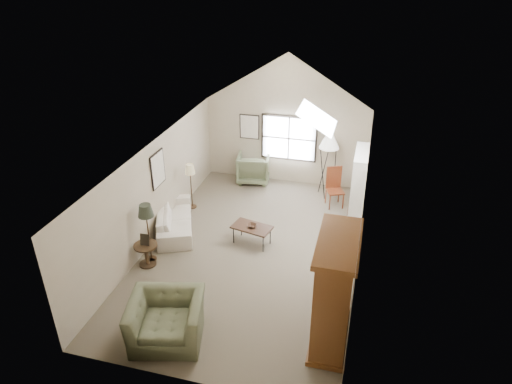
% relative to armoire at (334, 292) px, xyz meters
% --- Properties ---
extents(room_shell, '(5.01, 8.01, 4.00)m').
position_rel_armoire_xyz_m(room_shell, '(-2.18, 2.40, 2.11)').
color(room_shell, brown).
rests_on(room_shell, ground).
extents(window, '(1.72, 0.08, 1.42)m').
position_rel_armoire_xyz_m(window, '(-2.08, 6.36, 0.35)').
color(window, black).
rests_on(window, room_shell).
extents(skylight, '(0.80, 1.20, 0.52)m').
position_rel_armoire_xyz_m(skylight, '(-0.88, 3.30, 2.12)').
color(skylight, white).
rests_on(skylight, room_shell).
extents(wall_art, '(1.97, 3.71, 0.88)m').
position_rel_armoire_xyz_m(wall_art, '(-4.06, 4.34, 0.63)').
color(wall_art, black).
rests_on(wall_art, room_shell).
extents(armoire, '(0.60, 1.50, 2.20)m').
position_rel_armoire_xyz_m(armoire, '(0.00, 0.00, 0.00)').
color(armoire, brown).
rests_on(armoire, ground).
extents(tv_alcove, '(0.32, 1.30, 2.10)m').
position_rel_armoire_xyz_m(tv_alcove, '(0.16, 4.00, 0.05)').
color(tv_alcove, white).
rests_on(tv_alcove, ground).
extents(media_console, '(0.34, 1.18, 0.60)m').
position_rel_armoire_xyz_m(media_console, '(0.14, 4.00, -0.80)').
color(media_console, '#382316').
rests_on(media_console, ground).
extents(tv_panel, '(0.05, 0.90, 0.55)m').
position_rel_armoire_xyz_m(tv_panel, '(0.14, 4.00, -0.18)').
color(tv_panel, black).
rests_on(tv_panel, media_console).
extents(sofa, '(1.64, 2.33, 0.64)m').
position_rel_armoire_xyz_m(sofa, '(-4.38, 2.81, -0.78)').
color(sofa, beige).
rests_on(sofa, ground).
extents(armchair_near, '(1.58, 1.46, 0.87)m').
position_rel_armoire_xyz_m(armchair_near, '(-2.95, -0.77, -0.66)').
color(armchair_near, '#656647').
rests_on(armchair_near, ground).
extents(armchair_far, '(1.12, 1.15, 0.92)m').
position_rel_armoire_xyz_m(armchair_far, '(-3.13, 6.10, -0.64)').
color(armchair_far, '#636C4C').
rests_on(armchair_far, ground).
extents(coffee_table, '(1.06, 0.73, 0.49)m').
position_rel_armoire_xyz_m(coffee_table, '(-2.25, 2.67, -0.85)').
color(coffee_table, '#381F17').
rests_on(coffee_table, ground).
extents(bowl, '(0.28, 0.28, 0.06)m').
position_rel_armoire_xyz_m(bowl, '(-2.25, 2.67, -0.58)').
color(bowl, '#392017').
rests_on(bowl, coffee_table).
extents(side_table, '(0.72, 0.72, 0.55)m').
position_rel_armoire_xyz_m(side_table, '(-4.38, 1.21, -0.83)').
color(side_table, '#342415').
rests_on(side_table, ground).
extents(side_chair, '(0.59, 0.59, 1.16)m').
position_rel_armoire_xyz_m(side_chair, '(-0.47, 5.12, -0.52)').
color(side_chair, brown).
rests_on(side_chair, ground).
extents(tripod_lamp, '(0.60, 0.60, 1.96)m').
position_rel_armoire_xyz_m(tripod_lamp, '(-0.79, 5.70, -0.12)').
color(tripod_lamp, white).
rests_on(tripod_lamp, ground).
extents(dark_lamp, '(0.48, 0.48, 1.52)m').
position_rel_armoire_xyz_m(dark_lamp, '(-4.38, 1.41, -0.34)').
color(dark_lamp, black).
rests_on(dark_lamp, ground).
extents(tan_lamp, '(0.36, 0.36, 1.36)m').
position_rel_armoire_xyz_m(tan_lamp, '(-4.38, 4.01, -0.42)').
color(tan_lamp, tan).
rests_on(tan_lamp, ground).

